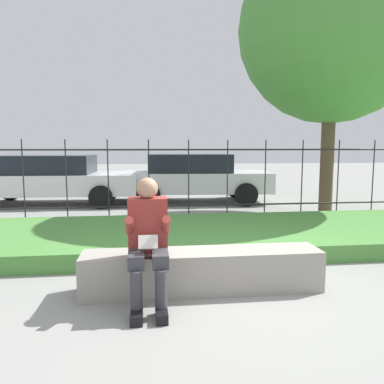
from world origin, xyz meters
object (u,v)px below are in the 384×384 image
object	(u,v)px
stone_bench	(203,273)
tree_behind_fence	(333,29)
car_parked_left	(50,178)
person_seated_reader	(148,237)
car_parked_center	(194,177)

from	to	relation	value
stone_bench	tree_behind_fence	world-z (taller)	tree_behind_fence
car_parked_left	stone_bench	bearing A→B (deg)	-61.92
car_parked_left	tree_behind_fence	xyz separation A→B (m)	(6.62, -2.31, 3.38)
stone_bench	car_parked_left	distance (m)	7.26
tree_behind_fence	stone_bench	bearing A→B (deg)	-129.48
person_seated_reader	car_parked_left	world-z (taller)	car_parked_left
stone_bench	car_parked_left	xyz separation A→B (m)	(-3.15, 6.52, 0.50)
stone_bench	car_parked_center	bearing A→B (deg)	83.57
tree_behind_fence	car_parked_center	bearing A→B (deg)	140.55
stone_bench	person_seated_reader	size ratio (longest dim) A/B	2.05
stone_bench	person_seated_reader	bearing A→B (deg)	-155.33
person_seated_reader	tree_behind_fence	distance (m)	6.93
car_parked_left	tree_behind_fence	size ratio (longest dim) A/B	0.76
stone_bench	person_seated_reader	xyz separation A→B (m)	(-0.58, -0.26, 0.48)
stone_bench	person_seated_reader	distance (m)	0.79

